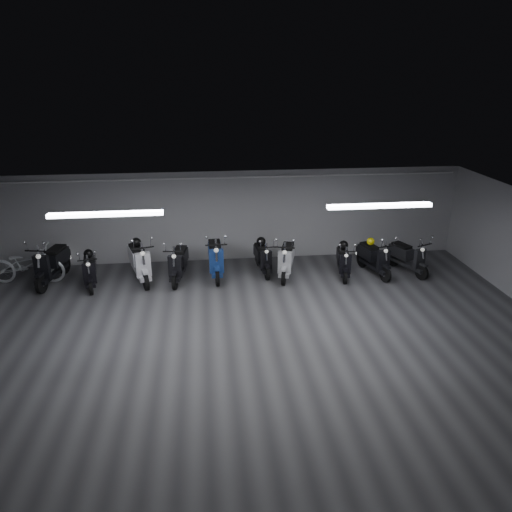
{
  "coord_description": "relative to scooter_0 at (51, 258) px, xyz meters",
  "views": [
    {
      "loc": [
        -0.9,
        -8.94,
        5.59
      ],
      "look_at": [
        0.37,
        2.5,
        1.05
      ],
      "focal_mm": 33.2,
      "sensor_mm": 36.0,
      "label": 1
    }
  ],
  "objects": [
    {
      "name": "scooter_2",
      "position": [
        2.42,
        -0.13,
        0.01
      ],
      "size": [
        1.25,
        2.11,
        1.49
      ],
      "primitive_type": null,
      "rotation": [
        0.0,
        0.0,
        0.31
      ],
      "color": "silver",
      "rests_on": "floor"
    },
    {
      "name": "helmet_4",
      "position": [
        9.06,
        -0.17,
        0.19
      ],
      "size": [
        0.23,
        0.23,
        0.23
      ],
      "primitive_type": "sphere",
      "color": "yellow",
      "rests_on": "scooter_8"
    },
    {
      "name": "fluor_strip_left",
      "position": [
        2.21,
        -2.76,
        2.0
      ],
      "size": [
        2.4,
        0.18,
        0.08
      ],
      "primitive_type": "cube",
      "color": "white",
      "rests_on": "ceiling"
    },
    {
      "name": "scooter_8",
      "position": [
        9.12,
        -0.41,
        -0.08
      ],
      "size": [
        1.01,
        1.86,
        1.32
      ],
      "primitive_type": null,
      "rotation": [
        0.0,
        0.0,
        0.25
      ],
      "color": "black",
      "rests_on": "floor"
    },
    {
      "name": "helmet_0",
      "position": [
        2.33,
        0.14,
        0.32
      ],
      "size": [
        0.27,
        0.27,
        0.27
      ],
      "primitive_type": "sphere",
      "color": "black",
      "rests_on": "scooter_2"
    },
    {
      "name": "back_wall",
      "position": [
        5.21,
        1.25,
        0.66
      ],
      "size": [
        14.0,
        0.01,
        2.8
      ],
      "primitive_type": "cube",
      "color": "#9A9A9C",
      "rests_on": "ground"
    },
    {
      "name": "scooter_0",
      "position": [
        0.0,
        0.0,
        0.0
      ],
      "size": [
        1.04,
        2.08,
        1.48
      ],
      "primitive_type": null,
      "rotation": [
        0.0,
        0.0,
        -0.2
      ],
      "color": "black",
      "rests_on": "floor"
    },
    {
      "name": "bicycle",
      "position": [
        -0.7,
        0.09,
        -0.08
      ],
      "size": [
        2.08,
        0.85,
        1.32
      ],
      "primitive_type": "imported",
      "rotation": [
        0.0,
        0.0,
        1.51
      ],
      "color": "white",
      "rests_on": "floor"
    },
    {
      "name": "scooter_3",
      "position": [
        3.49,
        -0.21,
        -0.06
      ],
      "size": [
        0.87,
        1.88,
        1.35
      ],
      "primitive_type": null,
      "rotation": [
        0.0,
        0.0,
        -0.15
      ],
      "color": "black",
      "rests_on": "floor"
    },
    {
      "name": "scooter_1",
      "position": [
        1.1,
        -0.37,
        -0.13
      ],
      "size": [
        0.85,
        1.72,
        1.22
      ],
      "primitive_type": null,
      "rotation": [
        0.0,
        0.0,
        0.19
      ],
      "color": "black",
      "rests_on": "floor"
    },
    {
      "name": "scooter_4",
      "position": [
        4.54,
        -0.05,
        0.0
      ],
      "size": [
        0.72,
        2.0,
        1.48
      ],
      "primitive_type": null,
      "rotation": [
        0.0,
        0.0,
        0.03
      ],
      "color": "navy",
      "rests_on": "floor"
    },
    {
      "name": "helmet_1",
      "position": [
        1.06,
        -0.14,
        0.14
      ],
      "size": [
        0.25,
        0.25,
        0.25
      ],
      "primitive_type": "sphere",
      "color": "black",
      "rests_on": "scooter_1"
    },
    {
      "name": "scooter_6",
      "position": [
        6.56,
        -0.29,
        -0.05
      ],
      "size": [
        1.1,
        1.94,
        1.37
      ],
      "primitive_type": null,
      "rotation": [
        0.0,
        0.0,
        -0.28
      ],
      "color": "#BCBCC0",
      "rests_on": "floor"
    },
    {
      "name": "helmet_3",
      "position": [
        8.24,
        -0.24,
        0.13
      ],
      "size": [
        0.27,
        0.27,
        0.27
      ],
      "primitive_type": "sphere",
      "color": "black",
      "rests_on": "scooter_7"
    },
    {
      "name": "scooter_5",
      "position": [
        5.92,
        0.06,
        -0.13
      ],
      "size": [
        0.71,
        1.68,
        1.21
      ],
      "primitive_type": null,
      "rotation": [
        0.0,
        0.0,
        0.1
      ],
      "color": "black",
      "rests_on": "floor"
    },
    {
      "name": "fluor_strip_right",
      "position": [
        8.21,
        -2.76,
        2.0
      ],
      "size": [
        2.4,
        0.18,
        0.08
      ],
      "primitive_type": "cube",
      "color": "white",
      "rests_on": "ceiling"
    },
    {
      "name": "ceiling",
      "position": [
        5.21,
        -3.76,
        2.07
      ],
      "size": [
        14.0,
        10.0,
        0.01
      ],
      "primitive_type": "cube",
      "color": "gray",
      "rests_on": "ground"
    },
    {
      "name": "floor",
      "position": [
        5.21,
        -3.76,
        -0.74
      ],
      "size": [
        14.0,
        10.0,
        0.01
      ],
      "primitive_type": "cube",
      "color": "#3A3A3D",
      "rests_on": "ground"
    },
    {
      "name": "front_wall",
      "position": [
        5.21,
        -8.76,
        0.66
      ],
      "size": [
        14.0,
        0.01,
        2.8
      ],
      "primitive_type": "cube",
      "color": "#9A9A9C",
      "rests_on": "ground"
    },
    {
      "name": "scooter_7",
      "position": [
        8.2,
        -0.46,
        -0.14
      ],
      "size": [
        0.79,
        1.66,
        1.19
      ],
      "primitive_type": null,
      "rotation": [
        0.0,
        0.0,
        -0.17
      ],
      "color": "black",
      "rests_on": "floor"
    },
    {
      "name": "helmet_2",
      "position": [
        5.9,
        0.28,
        0.15
      ],
      "size": [
        0.28,
        0.28,
        0.28
      ],
      "primitive_type": "sphere",
      "color": "black",
      "rests_on": "scooter_5"
    },
    {
      "name": "conduit",
      "position": [
        5.21,
        1.16,
        1.88
      ],
      "size": [
        13.6,
        0.05,
        0.05
      ],
      "primitive_type": "cylinder",
      "rotation": [
        0.0,
        1.57,
        0.0
      ],
      "color": "white",
      "rests_on": "back_wall"
    },
    {
      "name": "scooter_9",
      "position": [
        10.14,
        -0.41,
        -0.09
      ],
      "size": [
        1.18,
        1.83,
        1.29
      ],
      "primitive_type": null,
      "rotation": [
        0.0,
        0.0,
        0.38
      ],
      "color": "black",
      "rests_on": "floor"
    }
  ]
}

